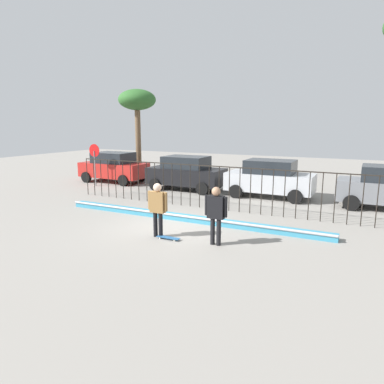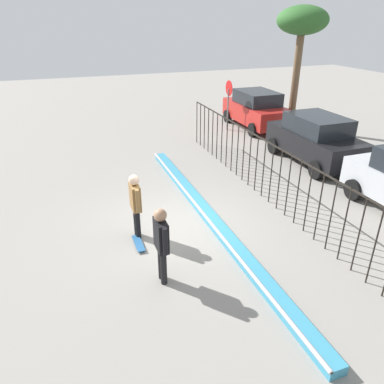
{
  "view_description": "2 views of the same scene",
  "coord_description": "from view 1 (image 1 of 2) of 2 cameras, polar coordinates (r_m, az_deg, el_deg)",
  "views": [
    {
      "loc": [
        6.15,
        -10.51,
        3.69
      ],
      "look_at": [
        0.48,
        0.74,
        1.24
      ],
      "focal_mm": 33.01,
      "sensor_mm": 36.0,
      "label": 1
    },
    {
      "loc": [
        8.52,
        -2.51,
        5.38
      ],
      "look_at": [
        -0.02,
        0.58,
        1.01
      ],
      "focal_mm": 34.26,
      "sensor_mm": 36.0,
      "label": 2
    }
  ],
  "objects": [
    {
      "name": "bowl_coping_ledge",
      "position": [
        13.64,
        -1.08,
        -4.18
      ],
      "size": [
        11.0,
        0.4,
        0.27
      ],
      "color": "teal",
      "rests_on": "ground"
    },
    {
      "name": "parked_car_silver",
      "position": [
        18.24,
        12.47,
        2.17
      ],
      "size": [
        4.3,
        2.12,
        1.9
      ],
      "rotation": [
        0.0,
        0.0,
        -0.07
      ],
      "color": "#B7BABF",
      "rests_on": "ground"
    },
    {
      "name": "skateboard",
      "position": [
        11.54,
        -3.87,
        -7.36
      ],
      "size": [
        0.8,
        0.2,
        0.07
      ],
      "rotation": [
        0.0,
        0.0,
        -0.18
      ],
      "color": "#26598C",
      "rests_on": "ground"
    },
    {
      "name": "camera_operator",
      "position": [
        10.76,
        3.88,
        -3.0
      ],
      "size": [
        0.74,
        0.28,
        1.82
      ],
      "rotation": [
        0.0,
        0.0,
        3.18
      ],
      "color": "black",
      "rests_on": "ground"
    },
    {
      "name": "skateboarder",
      "position": [
        11.55,
        -5.57,
        -2.12
      ],
      "size": [
        0.73,
        0.27,
        1.8
      ],
      "rotation": [
        0.0,
        0.0,
        0.5
      ],
      "color": "black",
      "rests_on": "ground"
    },
    {
      "name": "perimeter_fence",
      "position": [
        15.38,
        2.79,
        1.55
      ],
      "size": [
        14.04,
        0.04,
        1.91
      ],
      "color": "black",
      "rests_on": "ground"
    },
    {
      "name": "parked_car_red",
      "position": [
        23.08,
        -12.53,
        3.98
      ],
      "size": [
        4.3,
        2.12,
        1.9
      ],
      "rotation": [
        0.0,
        0.0,
        0.01
      ],
      "color": "#B2231E",
      "rests_on": "ground"
    },
    {
      "name": "palm_tree_short",
      "position": [
        23.82,
        -8.85,
        14.04
      ],
      "size": [
        2.42,
        2.42,
        5.88
      ],
      "color": "brown",
      "rests_on": "ground"
    },
    {
      "name": "ground_plane",
      "position": [
        12.73,
        -3.45,
        -5.88
      ],
      "size": [
        60.0,
        60.0,
        0.0
      ],
      "primitive_type": "plane",
      "color": "gray"
    },
    {
      "name": "parked_car_black",
      "position": [
        19.85,
        -0.96,
        3.13
      ],
      "size": [
        4.3,
        2.12,
        1.9
      ],
      "rotation": [
        0.0,
        0.0,
        -0.04
      ],
      "color": "black",
      "rests_on": "ground"
    },
    {
      "name": "stop_sign",
      "position": [
        21.88,
        -15.46,
        5.17
      ],
      "size": [
        0.76,
        0.07,
        2.5
      ],
      "color": "slate",
      "rests_on": "ground"
    }
  ]
}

